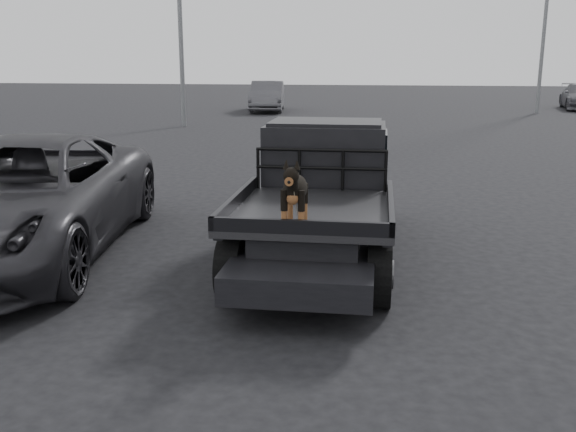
% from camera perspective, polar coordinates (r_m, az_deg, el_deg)
% --- Properties ---
extents(ground, '(120.00, 120.00, 0.00)m').
position_cam_1_polar(ground, '(7.15, -1.48, -8.26)').
color(ground, black).
rests_on(ground, ground).
extents(flatbed_ute, '(2.00, 5.40, 0.92)m').
position_cam_1_polar(flatbed_ute, '(8.79, 2.77, -0.85)').
color(flatbed_ute, black).
rests_on(flatbed_ute, ground).
extents(ute_cab, '(1.72, 1.30, 0.88)m').
position_cam_1_polar(ute_cab, '(9.54, 3.38, 5.83)').
color(ute_cab, black).
rests_on(ute_cab, flatbed_ute).
extents(headache_rack, '(1.80, 0.08, 0.55)m').
position_cam_1_polar(headache_rack, '(8.83, 2.95, 4.10)').
color(headache_rack, black).
rests_on(headache_rack, flatbed_ute).
extents(dog, '(0.32, 0.60, 0.74)m').
position_cam_1_polar(dog, '(6.79, 0.63, 1.96)').
color(dog, black).
rests_on(dog, flatbed_ute).
extents(parked_suv, '(3.51, 6.21, 1.64)m').
position_cam_1_polar(parked_suv, '(9.54, -22.88, 1.45)').
color(parked_suv, '#2B2A2E').
rests_on(parked_suv, ground).
extents(distant_car_a, '(2.15, 4.79, 1.53)m').
position_cam_1_polar(distant_car_a, '(33.59, -1.86, 10.60)').
color(distant_car_a, '#4C4B50').
rests_on(distant_car_a, ground).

